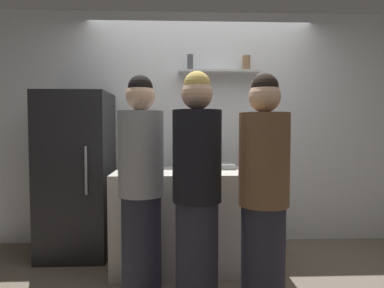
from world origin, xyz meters
TOP-DOWN VIEW (x-y plane):
  - back_wall_assembly at (0.00, 1.25)m, footprint 4.80×0.32m
  - refrigerator at (-1.29, 0.85)m, footprint 0.68×0.67m
  - counter at (-0.12, 0.51)m, footprint 1.44×0.68m
  - baking_pan at (0.12, 0.65)m, footprint 0.34×0.24m
  - utensil_holder at (-0.23, 0.59)m, footprint 0.10×0.10m
  - wine_bottle_pale_glass at (0.37, 0.36)m, footprint 0.08×0.08m
  - wine_bottle_dark_glass at (-0.47, 0.50)m, footprint 0.07×0.07m
  - water_bottle_plastic at (-0.59, 0.67)m, footprint 0.10×0.10m
  - person_brown_jacket at (0.33, -0.38)m, footprint 0.34×0.34m
  - person_grey_hoodie at (-0.53, -0.09)m, footprint 0.34×0.34m
  - person_blonde at (-0.12, -0.29)m, footprint 0.34×0.34m

SIDE VIEW (x-z plane):
  - counter at x=-0.12m, z-range 0.00..0.91m
  - person_brown_jacket at x=0.33m, z-range -0.01..1.66m
  - refrigerator at x=-1.29m, z-range 0.00..1.67m
  - person_blonde at x=-0.12m, z-range -0.01..1.69m
  - person_grey_hoodie at x=-0.53m, z-range -0.01..1.70m
  - baking_pan at x=0.12m, z-range 0.91..0.96m
  - utensil_holder at x=-0.23m, z-range 0.86..1.07m
  - water_bottle_plastic at x=-0.59m, z-range 0.89..1.13m
  - wine_bottle_pale_glass at x=0.37m, z-range 0.87..1.17m
  - wine_bottle_dark_glass at x=-0.47m, z-range 0.87..1.19m
  - back_wall_assembly at x=0.00m, z-range 0.00..2.60m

